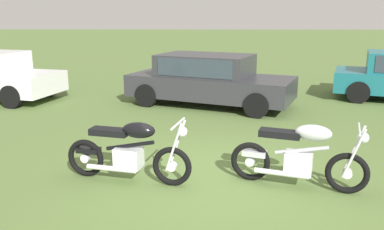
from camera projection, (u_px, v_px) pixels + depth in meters
The scene contains 4 objects.
ground_plane at pixel (210, 177), 6.46m from camera, with size 120.00×120.00×0.00m, color #567038.
motorcycle_black at pixel (129, 151), 6.22m from camera, with size 2.01×0.80×1.02m.
motorcycle_silver at pixel (299, 156), 6.00m from camera, with size 1.94×0.96×1.02m.
car_charcoal at pixel (208, 77), 11.35m from camera, with size 4.88×3.44×1.43m.
Camera 1 is at (-0.22, -6.02, 2.54)m, focal length 38.00 mm.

